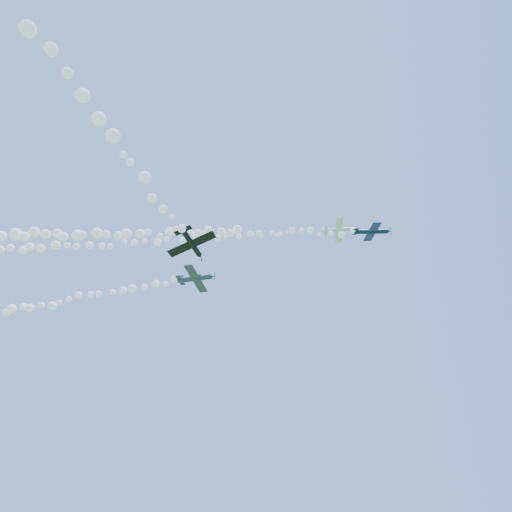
% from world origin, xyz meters
% --- Properties ---
extents(plane_white, '(6.24, 6.49, 1.85)m').
position_xyz_m(plane_white, '(20.78, 1.33, 54.87)').
color(plane_white, white).
extents(smoke_trail_white, '(70.28, 12.39, 2.70)m').
position_xyz_m(smoke_trail_white, '(-16.19, -4.17, 54.56)').
color(smoke_trail_white, white).
extents(plane_navy, '(7.04, 7.33, 2.15)m').
position_xyz_m(plane_navy, '(26.35, -3.53, 49.53)').
color(plane_navy, '#0C1A37').
extents(smoke_trail_navy, '(64.53, 17.17, 2.78)m').
position_xyz_m(smoke_trail_navy, '(-7.93, -11.61, 49.32)').
color(smoke_trail_navy, white).
extents(plane_grey, '(7.00, 7.30, 2.34)m').
position_xyz_m(plane_grey, '(-3.72, -9.21, 40.65)').
color(plane_grey, '#323748').
extents(smoke_trail_grey, '(67.35, 5.30, 3.16)m').
position_xyz_m(smoke_trail_grey, '(-39.48, -7.70, 40.26)').
color(smoke_trail_grey, white).
extents(plane_black, '(6.76, 6.67, 2.57)m').
position_xyz_m(plane_black, '(0.48, -21.84, 37.94)').
color(plane_black, black).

